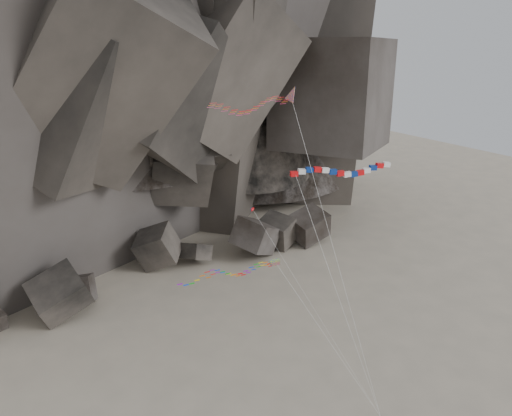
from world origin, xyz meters
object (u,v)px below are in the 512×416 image
parafoil_kite (225,273)px  pennant_kite (288,268)px  banner_kite (342,172)px  delta_kite (248,105)px

parafoil_kite → pennant_kite: 6.77m
parafoil_kite → banner_kite: bearing=5.8°
delta_kite → banner_kite: size_ratio=1.34×
pennant_kite → banner_kite: bearing=-26.8°
delta_kite → parafoil_kite: size_ratio=1.99×
banner_kite → pennant_kite: banner_kite is taller
delta_kite → banner_kite: bearing=-5.0°
banner_kite → pennant_kite: (-6.67, 0.17, -9.65)m
banner_kite → parafoil_kite: (-12.94, 2.71, -9.60)m
banner_kite → parafoil_kite: size_ratio=1.49×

